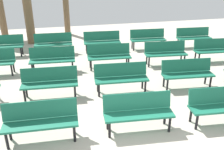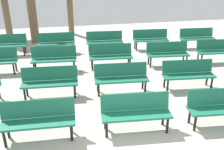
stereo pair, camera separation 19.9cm
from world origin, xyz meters
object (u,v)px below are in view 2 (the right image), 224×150
(bench_r2_c2, at_px, (111,55))
(tree_1, at_px, (32,9))
(bench_r2_c3, at_px, (167,52))
(bench_r3_c0, at_px, (7,44))
(bench_r0_c1, at_px, (38,118))
(bench_r3_c2, at_px, (105,40))
(tree_0, at_px, (70,8))
(bench_r1_c3, at_px, (188,73))
(bench_r3_c1, at_px, (56,42))
(bench_r0_c2, at_px, (136,111))
(bench_r3_c3, at_px, (151,38))
(bench_r1_c2, at_px, (121,76))
(bench_r1_c1, at_px, (50,80))
(bench_r3_c4, at_px, (197,37))
(bench_r2_c4, at_px, (217,50))
(bench_r0_c3, at_px, (221,105))
(bench_r2_c1, at_px, (54,57))

(bench_r2_c2, xyz_separation_m, tree_1, (-3.01, 3.99, 1.13))
(bench_r2_c3, bearing_deg, bench_r3_c0, 163.82)
(bench_r0_c1, bearing_deg, bench_r3_c2, 69.54)
(bench_r2_c3, bearing_deg, tree_0, 126.48)
(bench_r1_c3, xyz_separation_m, bench_r3_c1, (-4.01, 4.28, 0.00))
(bench_r0_c2, xyz_separation_m, bench_r3_c3, (2.44, 5.82, 0.00))
(bench_r1_c2, height_order, tree_1, tree_1)
(bench_r1_c1, bearing_deg, bench_r3_c4, 32.09)
(bench_r2_c3, distance_m, bench_r2_c4, 2.04)
(bench_r1_c3, height_order, bench_r3_c1, same)
(bench_r1_c3, distance_m, bench_r2_c4, 2.91)
(bench_r1_c3, bearing_deg, bench_r2_c4, 46.02)
(bench_r3_c2, distance_m, tree_1, 3.90)
(bench_r0_c3, bearing_deg, bench_r1_c2, 137.51)
(bench_r0_c1, xyz_separation_m, bench_r1_c2, (2.30, 1.80, 0.00))
(bench_r2_c1, xyz_separation_m, bench_r3_c0, (-1.96, 2.17, 0.00))
(bench_r3_c4, bearing_deg, bench_r0_c1, -137.37)
(bench_r2_c4, distance_m, bench_r3_c3, 2.92)
(bench_r2_c3, relative_size, tree_1, 0.50)
(bench_r1_c2, relative_size, bench_r3_c0, 1.00)
(bench_r2_c4, xyz_separation_m, tree_1, (-7.25, 4.24, 1.13))
(bench_r2_c4, relative_size, bench_r3_c2, 1.00)
(bench_r3_c2, xyz_separation_m, tree_0, (-1.28, 3.41, 0.92))
(bench_r3_c3, height_order, bench_r3_c4, same)
(bench_r2_c3, height_order, bench_r3_c0, same)
(bench_r2_c2, height_order, bench_r3_c2, same)
(bench_r3_c4, bearing_deg, bench_r3_c2, -179.98)
(bench_r2_c2, height_order, bench_r3_c1, same)
(bench_r0_c2, xyz_separation_m, bench_r3_c1, (-1.79, 6.07, 0.00))
(bench_r1_c1, distance_m, bench_r3_c3, 5.78)
(bench_r3_c3, relative_size, bench_r3_c4, 1.00)
(bench_r0_c2, distance_m, bench_r3_c4, 7.27)
(bench_r1_c3, xyz_separation_m, bench_r2_c4, (2.21, 1.90, 0.00))
(tree_0, bearing_deg, bench_r0_c1, -97.55)
(bench_r0_c3, xyz_separation_m, bench_r2_c1, (-3.92, 4.23, 0.00))
(bench_r3_c3, relative_size, tree_0, 0.57)
(bench_r3_c4, relative_size, tree_1, 0.50)
(bench_r3_c0, bearing_deg, bench_r1_c3, -32.51)
(bench_r2_c2, relative_size, bench_r3_c2, 1.00)
(bench_r2_c1, relative_size, tree_1, 0.50)
(bench_r2_c4, bearing_deg, bench_r3_c3, 138.22)
(bench_r2_c4, bearing_deg, bench_r2_c3, -177.29)
(bench_r0_c1, distance_m, bench_r3_c4, 8.73)
(bench_r0_c3, bearing_deg, bench_r2_c2, 119.36)
(bench_r2_c1, bearing_deg, bench_r0_c1, -90.41)
(bench_r1_c3, relative_size, tree_0, 0.57)
(bench_r3_c1, relative_size, tree_0, 0.57)
(bench_r3_c4, xyz_separation_m, tree_0, (-5.59, 3.70, 0.92))
(bench_r3_c0, height_order, bench_r3_c2, same)
(bench_r2_c1, xyz_separation_m, bench_r2_c2, (2.06, -0.12, 0.00))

